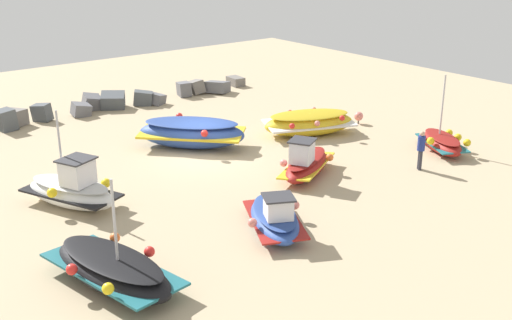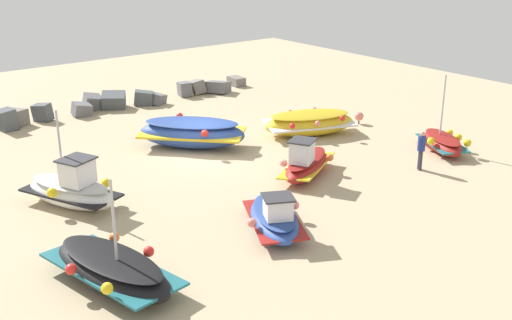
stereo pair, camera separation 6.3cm
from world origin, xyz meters
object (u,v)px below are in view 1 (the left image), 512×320
at_px(fishing_boat_5, 192,133).
at_px(fishing_boat_0, 72,190).
at_px(person_walking, 421,148).
at_px(fishing_boat_2, 306,164).
at_px(fishing_boat_6, 112,269).
at_px(fishing_boat_3, 442,142).
at_px(fishing_boat_4, 275,218).
at_px(mooring_buoy_0, 359,116).
at_px(fishing_boat_1, 309,123).

bearing_deg(fishing_boat_5, fishing_boat_0, -110.51).
bearing_deg(person_walking, fishing_boat_2, -174.06).
distance_m(fishing_boat_0, person_walking, 14.18).
relative_size(fishing_boat_0, fishing_boat_6, 0.85).
bearing_deg(fishing_boat_0, fishing_boat_3, 50.52).
bearing_deg(fishing_boat_5, fishing_boat_2, -28.10).
height_order(fishing_boat_2, fishing_boat_4, fishing_boat_2).
bearing_deg(fishing_boat_3, mooring_buoy_0, -153.89).
bearing_deg(mooring_buoy_0, fishing_boat_5, 166.21).
xyz_separation_m(fishing_boat_1, person_walking, (0.33, -6.52, 0.37)).
bearing_deg(fishing_boat_0, fishing_boat_5, 89.53).
xyz_separation_m(fishing_boat_4, mooring_buoy_0, (11.53, 6.96, -0.06)).
height_order(fishing_boat_2, fishing_boat_5, fishing_boat_2).
bearing_deg(fishing_boat_1, fishing_boat_3, 140.01).
relative_size(fishing_boat_2, fishing_boat_3, 1.11).
bearing_deg(fishing_boat_4, fishing_boat_3, 124.84).
relative_size(fishing_boat_3, fishing_boat_6, 0.71).
height_order(fishing_boat_4, mooring_buoy_0, fishing_boat_4).
bearing_deg(fishing_boat_5, fishing_boat_6, -86.58).
height_order(fishing_boat_1, mooring_buoy_0, fishing_boat_1).
distance_m(fishing_boat_0, fishing_boat_5, 7.72).
height_order(fishing_boat_3, fishing_boat_4, fishing_boat_3).
relative_size(fishing_boat_4, fishing_boat_6, 0.79).
xyz_separation_m(fishing_boat_2, fishing_boat_5, (-1.65, 6.08, 0.15)).
height_order(fishing_boat_1, fishing_boat_3, fishing_boat_3).
relative_size(fishing_boat_4, fishing_boat_5, 0.77).
distance_m(fishing_boat_0, mooring_buoy_0, 16.07).
xyz_separation_m(fishing_boat_6, person_walking, (14.40, 0.47, 0.48)).
distance_m(fishing_boat_0, fishing_boat_1, 12.78).
bearing_deg(fishing_boat_6, fishing_boat_5, -54.28).
height_order(fishing_boat_3, person_walking, fishing_boat_3).
xyz_separation_m(fishing_boat_4, fishing_boat_5, (2.59, 9.15, 0.24)).
bearing_deg(person_walking, fishing_boat_1, 128.05).
distance_m(fishing_boat_3, fishing_boat_6, 17.18).
distance_m(fishing_boat_5, fishing_boat_6, 12.31).
bearing_deg(mooring_buoy_0, fishing_boat_6, -158.73).
relative_size(fishing_boat_1, fishing_boat_5, 0.99).
bearing_deg(person_walking, fishing_boat_0, -167.69).
relative_size(fishing_boat_5, mooring_buoy_0, 7.81).
distance_m(fishing_boat_1, fishing_boat_2, 5.72).
height_order(fishing_boat_5, mooring_buoy_0, fishing_boat_5).
height_order(fishing_boat_0, fishing_boat_4, fishing_boat_0).
distance_m(fishing_boat_0, fishing_boat_4, 7.65).
distance_m(fishing_boat_2, fishing_boat_6, 10.50).
bearing_deg(fishing_boat_6, mooring_buoy_0, -79.70).
distance_m(fishing_boat_3, fishing_boat_4, 11.38).
distance_m(fishing_boat_5, person_walking, 10.37).
distance_m(fishing_boat_1, person_walking, 6.54).
xyz_separation_m(fishing_boat_6, mooring_buoy_0, (17.38, 6.77, -0.09)).
relative_size(fishing_boat_3, mooring_buoy_0, 5.46).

